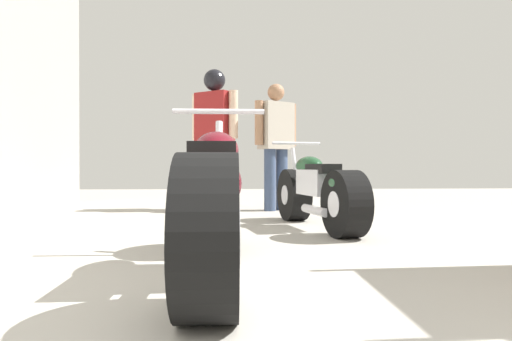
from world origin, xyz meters
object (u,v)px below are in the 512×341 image
mechanic_in_blue (276,139)px  mechanic_with_helmet (215,126)px  motorcycle_maroon_cruiser (214,201)px  motorcycle_black_naked (318,192)px

mechanic_in_blue → mechanic_with_helmet: size_ratio=0.89×
mechanic_with_helmet → motorcycle_maroon_cruiser: bearing=-87.6°
mechanic_in_blue → motorcycle_black_naked: bearing=-82.9°
motorcycle_maroon_cruiser → motorcycle_black_naked: (0.86, 1.79, -0.05)m
motorcycle_black_naked → mechanic_with_helmet: 2.26m
motorcycle_black_naked → mechanic_in_blue: bearing=97.1°
motorcycle_black_naked → mechanic_with_helmet: (-1.01, 1.87, 0.76)m
mechanic_in_blue → mechanic_with_helmet: 0.82m
motorcycle_maroon_cruiser → mechanic_in_blue: mechanic_in_blue is taller
motorcycle_maroon_cruiser → mechanic_with_helmet: mechanic_with_helmet is taller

